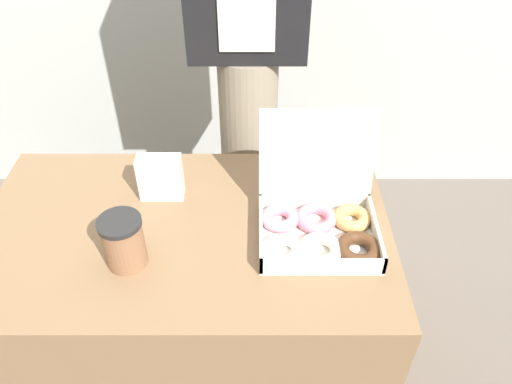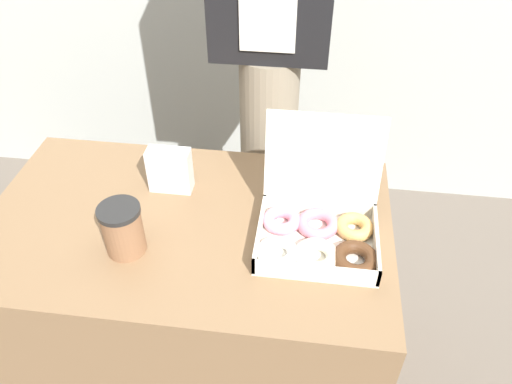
% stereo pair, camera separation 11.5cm
% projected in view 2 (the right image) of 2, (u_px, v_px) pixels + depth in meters
% --- Properties ---
extents(ground_plane, '(14.00, 14.00, 0.00)m').
position_uv_depth(ground_plane, '(205.00, 370.00, 1.74)').
color(ground_plane, '#665B51').
extents(table, '(1.05, 0.63, 0.72)m').
position_uv_depth(table, '(197.00, 307.00, 1.51)').
color(table, brown).
rests_on(table, ground_plane).
extents(donut_box, '(0.31, 0.28, 0.28)m').
position_uv_depth(donut_box, '(319.00, 229.00, 1.20)').
color(donut_box, silver).
rests_on(donut_box, table).
extents(coffee_cup, '(0.10, 0.10, 0.13)m').
position_uv_depth(coffee_cup, '(123.00, 229.00, 1.16)').
color(coffee_cup, '#8C6042').
rests_on(coffee_cup, table).
extents(napkin_holder, '(0.12, 0.05, 0.13)m').
position_uv_depth(napkin_holder, '(170.00, 170.00, 1.34)').
color(napkin_holder, silver).
rests_on(napkin_holder, table).
extents(person_customer, '(0.34, 0.21, 1.77)m').
position_uv_depth(person_customer, '(270.00, 40.00, 1.45)').
color(person_customer, gray).
rests_on(person_customer, ground_plane).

